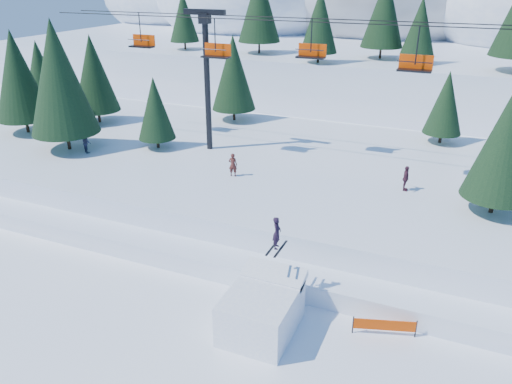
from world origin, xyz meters
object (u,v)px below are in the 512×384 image
at_px(banner_near, 384,325).
at_px(banner_far, 412,309).
at_px(chairlift, 358,70).
at_px(jump_kicker, 262,309).

bearing_deg(banner_near, banner_far, 59.38).
relative_size(banner_near, banner_far, 0.96).
bearing_deg(chairlift, banner_far, -63.75).
relative_size(chairlift, banner_near, 16.81).
bearing_deg(banner_far, banner_near, -120.62).
bearing_deg(banner_far, jump_kicker, -151.04).
xyz_separation_m(banner_near, banner_far, (0.99, 1.68, 0.00)).
relative_size(jump_kicker, banner_near, 1.87).
height_order(jump_kicker, banner_near, jump_kicker).
xyz_separation_m(jump_kicker, banner_near, (5.25, 1.78, -0.59)).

